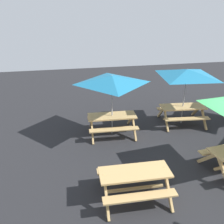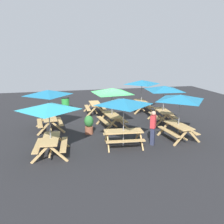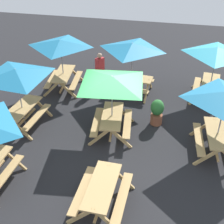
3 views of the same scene
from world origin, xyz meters
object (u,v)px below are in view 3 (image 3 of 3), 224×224
object	(u,v)px
picnic_table_1	(132,50)
picnic_table_6	(61,47)
picnic_table_3	(216,55)
picnic_table_2	(112,84)
picnic_table_7	(16,77)
potted_plant_0	(157,111)
picnic_table_5	(102,191)
person_standing	(100,70)

from	to	relation	value
picnic_table_1	picnic_table_6	xyz separation A→B (m)	(0.26, -2.98, 0.00)
picnic_table_3	picnic_table_1	bearing A→B (deg)	-80.11
picnic_table_1	picnic_table_2	bearing A→B (deg)	-87.93
picnic_table_7	potted_plant_0	world-z (taller)	picnic_table_7
picnic_table_5	picnic_table_6	bearing A→B (deg)	-150.64
picnic_table_2	picnic_table_7	distance (m)	3.33
picnic_table_2	picnic_table_5	xyz separation A→B (m)	(3.27, 0.43, -1.43)
picnic_table_3	potted_plant_0	world-z (taller)	picnic_table_3
potted_plant_0	person_standing	xyz separation A→B (m)	(-2.28, -2.74, 0.35)
picnic_table_1	potted_plant_0	distance (m)	2.89
picnic_table_7	person_standing	bearing A→B (deg)	153.57
picnic_table_2	potted_plant_0	bearing A→B (deg)	114.72
picnic_table_5	picnic_table_7	xyz separation A→B (m)	(-3.10, -3.75, 1.43)
picnic_table_3	picnic_table_7	world-z (taller)	same
picnic_table_7	picnic_table_6	bearing A→B (deg)	175.24
picnic_table_5	person_standing	distance (m)	6.69
potted_plant_0	picnic_table_3	bearing A→B (deg)	139.47
picnic_table_1	potted_plant_0	size ratio (longest dim) A/B	2.28
potted_plant_0	picnic_table_2	bearing A→B (deg)	-58.52
picnic_table_1	picnic_table_2	distance (m)	3.06
picnic_table_2	picnic_table_7	xyz separation A→B (m)	(0.18, -3.32, 0.00)
picnic_table_1	picnic_table_5	world-z (taller)	picnic_table_1
picnic_table_7	person_standing	world-z (taller)	picnic_table_7
picnic_table_1	person_standing	size ratio (longest dim) A/B	1.40
potted_plant_0	person_standing	size ratio (longest dim) A/B	0.61
picnic_table_2	picnic_table_3	distance (m)	4.81
picnic_table_5	picnic_table_7	world-z (taller)	picnic_table_7
potted_plant_0	person_standing	bearing A→B (deg)	-129.74
picnic_table_5	picnic_table_7	size ratio (longest dim) A/B	0.65
picnic_table_3	picnic_table_7	bearing A→B (deg)	-57.18
potted_plant_0	person_standing	world-z (taller)	person_standing
picnic_table_2	picnic_table_7	world-z (taller)	same
picnic_table_1	picnic_table_7	size ratio (longest dim) A/B	0.83
picnic_table_5	person_standing	xyz separation A→B (m)	(-6.48, -1.66, 0.32)
picnic_table_5	potted_plant_0	distance (m)	4.33
picnic_table_2	picnic_table_6	world-z (taller)	same
potted_plant_0	picnic_table_7	bearing A→B (deg)	-77.18
picnic_table_1	picnic_table_7	xyz separation A→B (m)	(3.23, -3.51, 0.00)
picnic_table_1	picnic_table_2	xyz separation A→B (m)	(3.05, -0.19, 0.00)
picnic_table_1	picnic_table_5	xyz separation A→B (m)	(6.33, 0.24, -1.43)
picnic_table_1	person_standing	distance (m)	1.80
picnic_table_6	potted_plant_0	world-z (taller)	picnic_table_6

